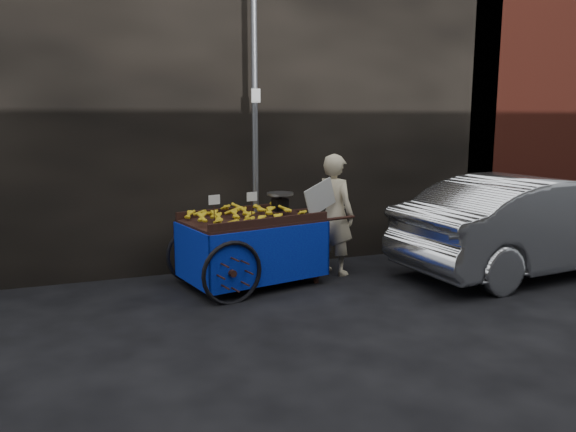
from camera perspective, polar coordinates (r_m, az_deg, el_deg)
name	(u,v)px	position (r m, az deg, el deg)	size (l,w,h in m)	color
ground	(265,303)	(6.59, -2.39, -8.78)	(80.00, 80.00, 0.00)	black
building_wall	(236,92)	(8.85, -5.33, 12.40)	(13.50, 2.00, 5.00)	black
street_pole	(255,126)	(7.57, -3.38, 9.12)	(0.12, 0.10, 4.00)	slate
banana_cart	(248,226)	(7.10, -4.10, -1.05)	(2.44, 1.47, 1.24)	black
vendor	(334,214)	(7.62, 4.72, 0.16)	(0.90, 0.71, 1.64)	#C6B793
plastic_bag	(301,271)	(7.45, 1.31, -5.66)	(0.25, 0.20, 0.22)	#1630AC
parked_car	(534,224)	(8.44, 23.74, -0.77)	(1.42, 4.06, 1.34)	silver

